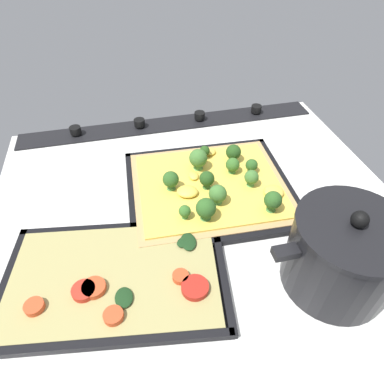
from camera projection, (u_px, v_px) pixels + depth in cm
name	position (u px, v px, depth cm)	size (l,w,h in cm)	color
ground_plane	(200.00, 215.00, 67.12)	(80.84, 72.18, 3.00)	silver
stove_control_panel	(170.00, 123.00, 89.06)	(77.61, 7.00, 2.60)	black
baking_tray_front	(209.00, 189.00, 69.90)	(34.78, 30.82, 1.30)	black
broccoli_pizza	(212.00, 184.00, 68.61)	(32.28, 28.32, 6.10)	tan
baking_tray_back	(115.00, 279.00, 54.06)	(38.28, 27.31, 1.30)	black
veggie_pizza_back	(116.00, 278.00, 53.38)	(35.56, 24.59, 1.90)	tan
cooking_pot	(343.00, 254.00, 50.00)	(23.43, 16.55, 15.48)	black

